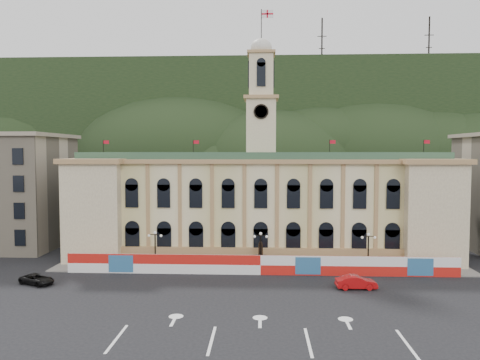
{
  "coord_description": "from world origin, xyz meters",
  "views": [
    {
      "loc": [
        0.12,
        -43.79,
        15.65
      ],
      "look_at": [
        -2.76,
        18.0,
        11.92
      ],
      "focal_mm": 35.0,
      "sensor_mm": 36.0,
      "label": 1
    }
  ],
  "objects_px": {
    "red_sedan": "(356,282)",
    "black_suv": "(37,279)",
    "statue": "(261,260)",
    "lamp_center": "(261,248)"
  },
  "relations": [
    {
      "from": "red_sedan",
      "to": "black_suv",
      "type": "xyz_separation_m",
      "value": [
        -37.36,
        0.1,
        -0.16
      ]
    },
    {
      "from": "statue",
      "to": "lamp_center",
      "type": "height_order",
      "value": "lamp_center"
    },
    {
      "from": "statue",
      "to": "lamp_center",
      "type": "distance_m",
      "value": 2.14
    },
    {
      "from": "statue",
      "to": "lamp_center",
      "type": "xyz_separation_m",
      "value": [
        0.0,
        -1.0,
        1.89
      ]
    },
    {
      "from": "statue",
      "to": "red_sedan",
      "type": "relative_size",
      "value": 0.79
    },
    {
      "from": "lamp_center",
      "to": "red_sedan",
      "type": "relative_size",
      "value": 1.09
    },
    {
      "from": "statue",
      "to": "black_suv",
      "type": "relative_size",
      "value": 0.77
    },
    {
      "from": "statue",
      "to": "black_suv",
      "type": "xyz_separation_m",
      "value": [
        -26.42,
        -8.55,
        -0.58
      ]
    },
    {
      "from": "statue",
      "to": "red_sedan",
      "type": "xyz_separation_m",
      "value": [
        10.94,
        -8.65,
        -0.42
      ]
    },
    {
      "from": "black_suv",
      "to": "red_sedan",
      "type": "bearing_deg",
      "value": -66.91
    }
  ]
}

